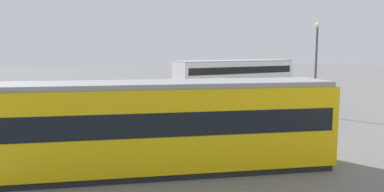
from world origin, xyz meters
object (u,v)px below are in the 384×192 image
at_px(double_decker_bus, 235,82).
at_px(street_lamp, 316,62).
at_px(tram_yellow, 161,125).
at_px(pedestrian_near_railing, 179,111).
at_px(info_sign, 119,99).

xyz_separation_m(double_decker_bus, street_lamp, (-3.10, 7.36, 1.96)).
xyz_separation_m(tram_yellow, pedestrian_near_railing, (-2.99, -8.05, -0.87)).
bearing_deg(tram_yellow, street_lamp, -146.87).
height_order(double_decker_bus, tram_yellow, double_decker_bus).
xyz_separation_m(pedestrian_near_railing, street_lamp, (-10.54, -0.78, 2.96)).
relative_size(double_decker_bus, tram_yellow, 0.85).
bearing_deg(double_decker_bus, street_lamp, 112.83).
xyz_separation_m(info_sign, street_lamp, (-14.08, 0.63, 2.26)).
relative_size(info_sign, street_lamp, 0.37).
bearing_deg(pedestrian_near_railing, tram_yellow, 69.64).
bearing_deg(tram_yellow, double_decker_bus, -122.79).
height_order(tram_yellow, street_lamp, street_lamp).
height_order(tram_yellow, info_sign, tram_yellow).
height_order(pedestrian_near_railing, info_sign, info_sign).
bearing_deg(double_decker_bus, pedestrian_near_railing, 47.56).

